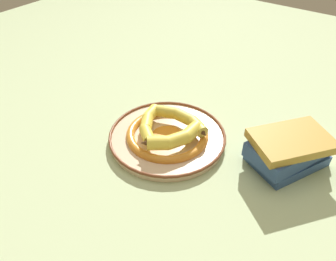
{
  "coord_description": "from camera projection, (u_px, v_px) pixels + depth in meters",
  "views": [
    {
      "loc": [
        -0.44,
        0.58,
        0.63
      ],
      "look_at": [
        -0.0,
        -0.02,
        0.04
      ],
      "focal_mm": 35.0,
      "sensor_mm": 36.0,
      "label": 1
    }
  ],
  "objects": [
    {
      "name": "ground_plane",
      "position": [
        163.0,
        144.0,
        0.96
      ],
      "size": [
        2.8,
        2.8,
        0.0
      ],
      "primitive_type": "plane",
      "color": "#B2C693"
    },
    {
      "name": "decorative_bowl",
      "position": [
        168.0,
        136.0,
        0.96
      ],
      "size": [
        0.34,
        0.34,
        0.03
      ],
      "color": "beige",
      "rests_on": "ground_plane"
    },
    {
      "name": "banana_a",
      "position": [
        183.0,
        119.0,
        0.97
      ],
      "size": [
        0.2,
        0.07,
        0.04
      ],
      "rotation": [
        0.0,
        0.0,
        6.23
      ],
      "color": "gold",
      "rests_on": "decorative_bowl"
    },
    {
      "name": "banana_b",
      "position": [
        148.0,
        123.0,
        0.95
      ],
      "size": [
        0.11,
        0.16,
        0.03
      ],
      "rotation": [
        0.0,
        0.0,
        8.41
      ],
      "color": "yellow",
      "rests_on": "decorative_bowl"
    },
    {
      "name": "banana_c",
      "position": [
        175.0,
        139.0,
        0.89
      ],
      "size": [
        0.11,
        0.17,
        0.04
      ],
      "rotation": [
        0.0,
        0.0,
        10.52
      ],
      "color": "yellow",
      "rests_on": "decorative_bowl"
    },
    {
      "name": "book_stack",
      "position": [
        289.0,
        150.0,
        0.86
      ],
      "size": [
        0.23,
        0.25,
        0.1
      ],
      "rotation": [
        0.0,
        0.0,
        4.24
      ],
      "color": "#2D4C84",
      "rests_on": "ground_plane"
    }
  ]
}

